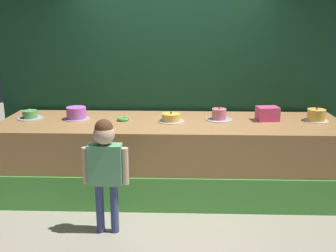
% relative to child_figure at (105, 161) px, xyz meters
% --- Properties ---
extents(ground_plane, '(12.00, 12.00, 0.00)m').
position_rel_child_figure_xyz_m(ground_plane, '(0.61, 0.44, -0.76)').
color(ground_plane, '#ADA38E').
extents(stage_platform, '(4.10, 1.15, 0.91)m').
position_rel_child_figure_xyz_m(stage_platform, '(0.61, 1.00, -0.31)').
color(stage_platform, '#B27F4C').
rests_on(stage_platform, ground_plane).
extents(curtain_backdrop, '(4.62, 0.08, 2.63)m').
position_rel_child_figure_xyz_m(curtain_backdrop, '(0.61, 1.67, 0.55)').
color(curtain_backdrop, '#19472D').
rests_on(curtain_backdrop, ground_plane).
extents(child_figure, '(0.45, 0.21, 1.18)m').
position_rel_child_figure_xyz_m(child_figure, '(0.00, 0.00, 0.00)').
color(child_figure, '#3F4C8C').
rests_on(child_figure, ground_plane).
extents(pink_box, '(0.28, 0.22, 0.17)m').
position_rel_child_figure_xyz_m(pink_box, '(1.77, 1.09, 0.23)').
color(pink_box, '#F14C85').
rests_on(pink_box, stage_platform).
extents(donut, '(0.14, 0.14, 0.04)m').
position_rel_child_figure_xyz_m(donut, '(0.03, 1.02, 0.17)').
color(donut, '#59B259').
rests_on(donut, stage_platform).
extents(cake_far_left, '(0.31, 0.31, 0.13)m').
position_rel_child_figure_xyz_m(cake_far_left, '(-1.13, 1.09, 0.19)').
color(cake_far_left, silver).
rests_on(cake_far_left, stage_platform).
extents(cake_left, '(0.31, 0.31, 0.15)m').
position_rel_child_figure_xyz_m(cake_left, '(-0.55, 1.08, 0.22)').
color(cake_left, silver).
rests_on(cake_left, stage_platform).
extents(cake_center, '(0.32, 0.32, 0.12)m').
position_rel_child_figure_xyz_m(cake_center, '(0.61, 1.00, 0.19)').
color(cake_center, silver).
rests_on(cake_center, stage_platform).
extents(cake_right, '(0.32, 0.32, 0.16)m').
position_rel_child_figure_xyz_m(cake_right, '(1.19, 1.10, 0.21)').
color(cake_right, silver).
rests_on(cake_right, stage_platform).
extents(cake_far_right, '(0.29, 0.29, 0.17)m').
position_rel_child_figure_xyz_m(cake_far_right, '(2.35, 1.08, 0.22)').
color(cake_far_right, white).
rests_on(cake_far_right, stage_platform).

